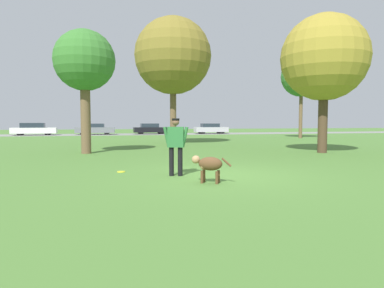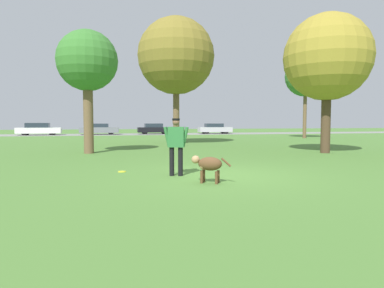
{
  "view_description": "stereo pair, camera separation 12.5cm",
  "coord_description": "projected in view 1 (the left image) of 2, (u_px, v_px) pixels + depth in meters",
  "views": [
    {
      "loc": [
        -2.98,
        -8.8,
        1.46
      ],
      "look_at": [
        -0.89,
        -0.42,
        0.9
      ],
      "focal_mm": 32.0,
      "sensor_mm": 36.0,
      "label": 1
    },
    {
      "loc": [
        -2.86,
        -8.83,
        1.46
      ],
      "look_at": [
        -0.89,
        -0.42,
        0.9
      ],
      "focal_mm": 32.0,
      "sensor_mm": 36.0,
      "label": 2
    }
  ],
  "objects": [
    {
      "name": "ground_plane",
      "position": [
        220.0,
        175.0,
        9.34
      ],
      "size": [
        120.0,
        120.0,
        0.0
      ],
      "primitive_type": "plane",
      "color": "#4C7A33"
    },
    {
      "name": "far_road_strip",
      "position": [
        133.0,
        134.0,
        39.99
      ],
      "size": [
        120.0,
        6.0,
        0.01
      ],
      "color": "gray",
      "rests_on": "ground_plane"
    },
    {
      "name": "person",
      "position": [
        176.0,
        142.0,
        9.2
      ],
      "size": [
        0.68,
        0.34,
        1.56
      ],
      "rotation": [
        0.0,
        0.0,
        -0.3
      ],
      "color": "black",
      "rests_on": "ground_plane"
    },
    {
      "name": "dog",
      "position": [
        209.0,
        164.0,
        8.16
      ],
      "size": [
        0.9,
        0.61,
        0.65
      ],
      "rotation": [
        0.0,
        0.0,
        2.6
      ],
      "color": "brown",
      "rests_on": "ground_plane"
    },
    {
      "name": "frisbee",
      "position": [
        121.0,
        172.0,
        9.95
      ],
      "size": [
        0.23,
        0.23,
        0.02
      ],
      "color": "yellow",
      "rests_on": "ground_plane"
    },
    {
      "name": "tree_near_left",
      "position": [
        85.0,
        62.0,
        15.53
      ],
      "size": [
        2.77,
        2.77,
        5.64
      ],
      "color": "brown",
      "rests_on": "ground_plane"
    },
    {
      "name": "tree_mid_center",
      "position": [
        173.0,
        56.0,
        22.04
      ],
      "size": [
        4.95,
        4.95,
        8.19
      ],
      "color": "brown",
      "rests_on": "ground_plane"
    },
    {
      "name": "tree_near_right",
      "position": [
        324.0,
        58.0,
        15.9
      ],
      "size": [
        4.0,
        4.0,
        6.45
      ],
      "color": "#4C3826",
      "rests_on": "ground_plane"
    },
    {
      "name": "tree_far_right",
      "position": [
        301.0,
        77.0,
        30.44
      ],
      "size": [
        3.6,
        3.6,
        7.31
      ],
      "color": "brown",
      "rests_on": "ground_plane"
    },
    {
      "name": "parked_car_white",
      "position": [
        34.0,
        129.0,
        37.14
      ],
      "size": [
        4.64,
        1.88,
        1.34
      ],
      "rotation": [
        0.0,
        0.0,
        0.04
      ],
      "color": "white",
      "rests_on": "ground_plane"
    },
    {
      "name": "parked_car_grey",
      "position": [
        95.0,
        129.0,
        39.03
      ],
      "size": [
        4.4,
        1.98,
        1.26
      ],
      "rotation": [
        0.0,
        0.0,
        -0.04
      ],
      "color": "slate",
      "rests_on": "ground_plane"
    },
    {
      "name": "parked_car_black",
      "position": [
        150.0,
        129.0,
        40.78
      ],
      "size": [
        4.01,
        1.79,
        1.27
      ],
      "rotation": [
        0.0,
        0.0,
        0.01
      ],
      "color": "black",
      "rests_on": "ground_plane"
    },
    {
      "name": "parked_car_silver",
      "position": [
        211.0,
        129.0,
        41.96
      ],
      "size": [
        4.08,
        1.86,
        1.26
      ],
      "rotation": [
        0.0,
        0.0,
        -0.04
      ],
      "color": "#B7B7BC",
      "rests_on": "ground_plane"
    }
  ]
}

